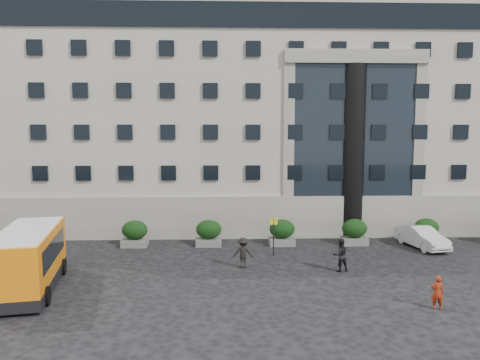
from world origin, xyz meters
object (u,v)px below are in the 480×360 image
object	(u,v)px
hedge_a	(135,233)
minibus	(28,257)
pedestrian_a	(437,292)
hedge_d	(354,232)
bus_stop_sign	(274,230)
pedestrian_b	(340,255)
hedge_b	(209,233)
hedge_e	(426,231)
white_taxi	(422,237)
hedge_c	(282,232)
pedestrian_c	(243,253)
red_truck	(68,202)

from	to	relation	value
hedge_a	minibus	bearing A→B (deg)	-112.87
pedestrian_a	hedge_d	bearing A→B (deg)	-74.39
bus_stop_sign	pedestrian_b	world-z (taller)	bus_stop_sign
hedge_b	pedestrian_b	distance (m)	10.01
bus_stop_sign	pedestrian_b	distance (m)	4.99
hedge_e	white_taxi	size ratio (longest dim) A/B	0.41
hedge_e	minibus	distance (m)	26.10
hedge_a	hedge_e	bearing A→B (deg)	0.00
hedge_b	white_taxi	xyz separation A→B (m)	(14.84, -1.06, -0.19)
hedge_d	bus_stop_sign	world-z (taller)	bus_stop_sign
pedestrian_b	hedge_d	bearing A→B (deg)	-122.81
minibus	white_taxi	size ratio (longest dim) A/B	1.75
hedge_b	pedestrian_a	xyz separation A→B (m)	(10.84, -12.09, -0.14)
pedestrian_b	hedge_b	bearing A→B (deg)	-48.99
bus_stop_sign	hedge_c	bearing A→B (deg)	72.18
bus_stop_sign	pedestrian_c	size ratio (longest dim) A/B	1.38
bus_stop_sign	white_taxi	xyz separation A→B (m)	(10.54, 1.74, -0.99)
hedge_a	hedge_d	xyz separation A→B (m)	(15.60, 0.00, 0.00)
hedge_b	red_truck	xyz separation A→B (m)	(-13.28, 10.61, 0.59)
hedge_b	white_taxi	world-z (taller)	hedge_b
minibus	pedestrian_c	xyz separation A→B (m)	(11.15, 3.49, -0.81)
minibus	pedestrian_a	size ratio (longest dim) A/B	4.99
hedge_a	hedge_c	world-z (taller)	same
minibus	pedestrian_a	bearing A→B (deg)	-19.27
white_taxi	hedge_e	bearing A→B (deg)	41.27
hedge_a	hedge_b	distance (m)	5.20
red_truck	pedestrian_c	bearing A→B (deg)	-57.31
pedestrian_c	minibus	bearing A→B (deg)	22.16
hedge_e	pedestrian_c	world-z (taller)	hedge_e
bus_stop_sign	red_truck	distance (m)	22.11
hedge_c	hedge_d	bearing A→B (deg)	0.00
hedge_b	hedge_c	size ratio (longest dim) A/B	1.00
bus_stop_sign	pedestrian_c	xyz separation A→B (m)	(-2.09, -2.56, -0.82)
hedge_d	pedestrian_c	bearing A→B (deg)	-146.79
hedge_a	pedestrian_b	world-z (taller)	pedestrian_b
hedge_c	pedestrian_b	bearing A→B (deg)	-67.25
hedge_c	pedestrian_c	world-z (taller)	hedge_c
red_truck	pedestrian_c	distance (m)	22.26
hedge_c	pedestrian_a	bearing A→B (deg)	-65.01
pedestrian_a	pedestrian_b	size ratio (longest dim) A/B	0.82
pedestrian_c	hedge_e	bearing A→B (deg)	-153.42
hedge_c	white_taxi	size ratio (longest dim) A/B	0.41
hedge_a	pedestrian_c	size ratio (longest dim) A/B	1.01
bus_stop_sign	white_taxi	bearing A→B (deg)	9.37
white_taxi	pedestrian_c	distance (m)	13.34
hedge_b	pedestrian_a	size ratio (longest dim) A/B	1.17
pedestrian_b	bus_stop_sign	bearing A→B (deg)	-54.78
minibus	white_taxi	xyz separation A→B (m)	(23.78, 7.80, -0.99)
pedestrian_a	red_truck	bearing A→B (deg)	-29.72
hedge_d	pedestrian_b	size ratio (longest dim) A/B	0.96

